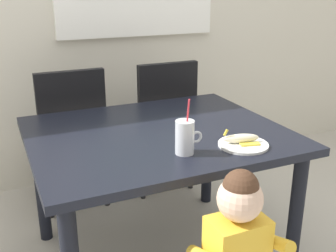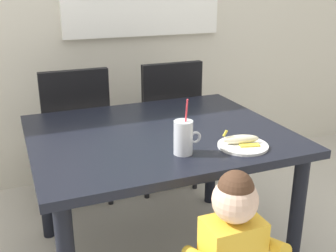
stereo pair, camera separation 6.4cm
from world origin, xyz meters
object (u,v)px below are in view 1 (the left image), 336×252
(dining_table, at_px, (158,149))
(dining_chair_left, at_px, (71,131))
(milk_cup, at_px, (185,139))
(dining_chair_right, at_px, (161,118))
(snack_plate, at_px, (243,145))
(peeled_banana, at_px, (242,139))
(toddler_standing, at_px, (237,246))

(dining_table, bearing_deg, dining_chair_left, 111.02)
(dining_chair_left, bearing_deg, milk_cup, 105.40)
(dining_chair_left, height_order, dining_chair_right, same)
(snack_plate, bearing_deg, dining_table, 129.87)
(dining_chair_left, height_order, milk_cup, milk_cup)
(dining_chair_right, height_order, peeled_banana, dining_chair_right)
(dining_chair_right, bearing_deg, dining_chair_left, -0.97)
(dining_chair_right, relative_size, milk_cup, 3.81)
(dining_chair_left, distance_m, toddler_standing, 1.51)
(dining_table, xyz_separation_m, milk_cup, (0.00, -0.31, 0.17))
(dining_chair_right, bearing_deg, milk_cup, 72.12)
(dining_chair_right, bearing_deg, toddler_standing, 77.79)
(toddler_standing, xyz_separation_m, peeled_banana, (0.25, 0.38, 0.26))
(toddler_standing, bearing_deg, dining_chair_left, 102.42)
(dining_table, height_order, dining_chair_left, dining_chair_left)
(dining_table, xyz_separation_m, toddler_standing, (0.03, -0.70, -0.13))
(dining_chair_left, bearing_deg, dining_table, 111.02)
(dining_chair_right, bearing_deg, snack_plate, 86.79)
(dining_chair_right, distance_m, peeled_banana, 1.12)
(dining_chair_right, distance_m, toddler_standing, 1.50)
(dining_table, xyz_separation_m, dining_chair_right, (0.34, 0.76, -0.11))
(dining_chair_right, relative_size, peeled_banana, 5.47)
(toddler_standing, bearing_deg, peeled_banana, 56.10)
(milk_cup, height_order, peeled_banana, milk_cup)
(dining_table, xyz_separation_m, peeled_banana, (0.28, -0.33, 0.13))
(peeled_banana, bearing_deg, dining_table, 130.77)
(dining_table, relative_size, peeled_banana, 7.16)
(milk_cup, relative_size, snack_plate, 1.09)
(dining_chair_left, relative_size, milk_cup, 3.81)
(dining_table, distance_m, toddler_standing, 0.72)
(dining_chair_left, distance_m, milk_cup, 1.15)
(milk_cup, height_order, snack_plate, milk_cup)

